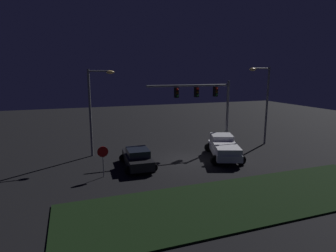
{
  "coord_description": "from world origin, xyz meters",
  "views": [
    {
      "loc": [
        -9.11,
        -21.11,
        7.26
      ],
      "look_at": [
        -1.45,
        0.5,
        2.88
      ],
      "focal_mm": 29.85,
      "sensor_mm": 36.0,
      "label": 1
    }
  ],
  "objects_px": {
    "street_lamp_right": "(264,96)",
    "stop_sign": "(103,156)",
    "traffic_signal_gantry": "(206,98)",
    "street_lamp_left": "(95,102)",
    "car_sedan": "(137,158)",
    "pickup_truck": "(224,146)"
  },
  "relations": [
    {
      "from": "street_lamp_left",
      "to": "street_lamp_right",
      "type": "bearing_deg",
      "value": -5.7
    },
    {
      "from": "street_lamp_right",
      "to": "street_lamp_left",
      "type": "bearing_deg",
      "value": 174.3
    },
    {
      "from": "car_sedan",
      "to": "street_lamp_left",
      "type": "distance_m",
      "value": 6.44
    },
    {
      "from": "pickup_truck",
      "to": "traffic_signal_gantry",
      "type": "height_order",
      "value": "traffic_signal_gantry"
    },
    {
      "from": "street_lamp_left",
      "to": "pickup_truck",
      "type": "bearing_deg",
      "value": -22.57
    },
    {
      "from": "street_lamp_left",
      "to": "street_lamp_right",
      "type": "distance_m",
      "value": 16.32
    },
    {
      "from": "street_lamp_left",
      "to": "stop_sign",
      "type": "distance_m",
      "value": 6.44
    },
    {
      "from": "pickup_truck",
      "to": "traffic_signal_gantry",
      "type": "bearing_deg",
      "value": 23.68
    },
    {
      "from": "car_sedan",
      "to": "stop_sign",
      "type": "xyz_separation_m",
      "value": [
        -2.76,
        -1.3,
        0.82
      ]
    },
    {
      "from": "traffic_signal_gantry",
      "to": "street_lamp_left",
      "type": "distance_m",
      "value": 10.13
    },
    {
      "from": "car_sedan",
      "to": "street_lamp_right",
      "type": "distance_m",
      "value": 14.49
    },
    {
      "from": "traffic_signal_gantry",
      "to": "stop_sign",
      "type": "relative_size",
      "value": 3.73
    },
    {
      "from": "street_lamp_right",
      "to": "stop_sign",
      "type": "height_order",
      "value": "street_lamp_right"
    },
    {
      "from": "stop_sign",
      "to": "street_lamp_left",
      "type": "bearing_deg",
      "value": 88.7
    },
    {
      "from": "pickup_truck",
      "to": "street_lamp_left",
      "type": "relative_size",
      "value": 0.76
    },
    {
      "from": "pickup_truck",
      "to": "stop_sign",
      "type": "relative_size",
      "value": 2.58
    },
    {
      "from": "traffic_signal_gantry",
      "to": "pickup_truck",
      "type": "bearing_deg",
      "value": -86.31
    },
    {
      "from": "pickup_truck",
      "to": "street_lamp_left",
      "type": "height_order",
      "value": "street_lamp_left"
    },
    {
      "from": "traffic_signal_gantry",
      "to": "street_lamp_right",
      "type": "distance_m",
      "value": 6.2
    },
    {
      "from": "pickup_truck",
      "to": "traffic_signal_gantry",
      "type": "distance_m",
      "value": 5.06
    },
    {
      "from": "pickup_truck",
      "to": "car_sedan",
      "type": "bearing_deg",
      "value": 109.99
    },
    {
      "from": "street_lamp_right",
      "to": "stop_sign",
      "type": "relative_size",
      "value": 3.51
    }
  ]
}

